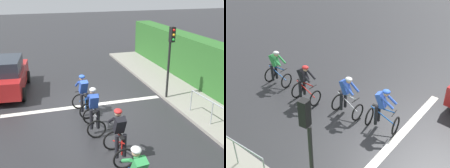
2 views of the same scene
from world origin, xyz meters
The scene contains 8 objects.
ground_plane centered at (0.00, 0.00, 0.00)m, with size 80.00×80.00×0.00m, color #28282B.
sidewalk_kerb centered at (-5.00, 2.00, 0.06)m, with size 2.80×21.33×0.12m, color gray.
road_marking_stop_line centered at (0.00, -0.31, 0.00)m, with size 7.00×0.30×0.01m, color silver.
cyclist_second centered at (-0.15, 3.85, 0.80)m, with size 0.69×1.09×1.66m.
cyclist_mid centered at (0.15, 1.95, 0.80)m, with size 0.74×1.12×1.66m.
cyclist_fourth centered at (0.22, 0.44, 0.80)m, with size 0.80×1.15×1.66m.
car_red centered at (3.29, -2.97, 0.87)m, with size 2.20×4.25×1.76m.
traffic_light_near_crossing centered at (-3.73, 0.15, 2.22)m, with size 0.22×0.31×3.34m.
Camera 1 is at (2.17, 10.66, 5.10)m, focal length 44.64 mm.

